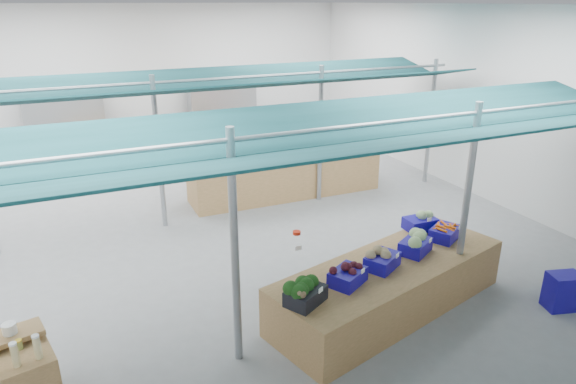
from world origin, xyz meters
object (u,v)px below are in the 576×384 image
object	(u,v)px
veg_counter	(390,285)
vendor_right	(289,144)
fruit_counter	(286,175)
crate_stack	(563,291)
vendor_left	(221,152)

from	to	relation	value
veg_counter	vendor_right	xyz separation A→B (m)	(1.15, 6.03, 0.51)
fruit_counter	veg_counter	bearing A→B (deg)	-95.58
crate_stack	vendor_left	distance (m)	7.71
veg_counter	fruit_counter	size ratio (longest dim) A/B	0.86
veg_counter	crate_stack	xyz separation A→B (m)	(2.31, -1.06, -0.09)
veg_counter	crate_stack	distance (m)	2.54
fruit_counter	vendor_left	xyz separation A→B (m)	(-1.20, 1.10, 0.41)
veg_counter	fruit_counter	distance (m)	4.96
vendor_left	crate_stack	bearing A→B (deg)	113.41
fruit_counter	vendor_right	world-z (taller)	vendor_right
vendor_left	vendor_right	xyz separation A→B (m)	(1.80, 0.00, 0.00)
vendor_right	veg_counter	bearing A→B (deg)	79.98
fruit_counter	vendor_left	bearing A→B (deg)	138.23
veg_counter	fruit_counter	xyz separation A→B (m)	(0.55, 4.93, 0.10)
fruit_counter	vendor_left	distance (m)	1.68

